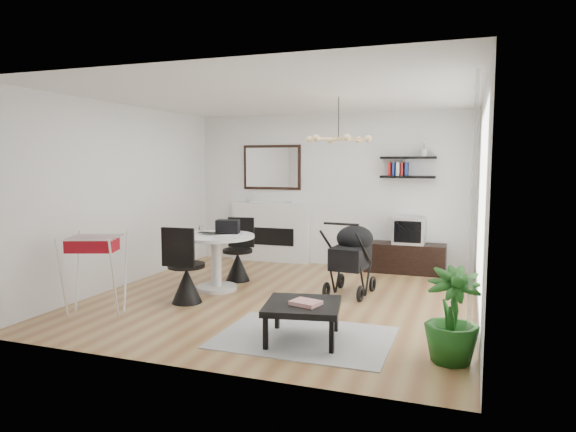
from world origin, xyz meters
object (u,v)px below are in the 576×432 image
(tv_console, at_px, (405,258))
(drying_rack, at_px, (95,273))
(stroller, at_px, (352,261))
(potted_plant, at_px, (452,316))
(crt_tv, at_px, (409,230))
(dining_table, at_px, (216,254))
(coffee_table, at_px, (303,307))
(fireplace, at_px, (271,225))

(tv_console, distance_m, drying_rack, 4.92)
(stroller, relative_size, potted_plant, 1.21)
(crt_tv, bearing_deg, stroller, -110.21)
(dining_table, distance_m, coffee_table, 2.44)
(tv_console, relative_size, dining_table, 1.19)
(crt_tv, relative_size, drying_rack, 0.53)
(crt_tv, xyz_separation_m, stroller, (-0.60, -1.64, -0.26))
(coffee_table, xyz_separation_m, potted_plant, (1.47, -0.08, 0.08))
(tv_console, height_order, drying_rack, drying_rack)
(stroller, distance_m, coffee_table, 2.09)
(stroller, bearing_deg, potted_plant, -51.55)
(drying_rack, distance_m, stroller, 3.39)
(tv_console, xyz_separation_m, potted_plant, (0.87, -3.81, 0.20))
(tv_console, xyz_separation_m, coffee_table, (-0.60, -3.73, 0.11))
(stroller, xyz_separation_m, coffee_table, (-0.05, -2.09, -0.10))
(fireplace, xyz_separation_m, drying_rack, (-0.79, -3.83, -0.18))
(tv_console, relative_size, drying_rack, 1.36)
(stroller, bearing_deg, tv_console, 76.71)
(stroller, xyz_separation_m, potted_plant, (1.42, -2.17, -0.02))
(dining_table, height_order, stroller, stroller)
(fireplace, distance_m, crt_tv, 2.54)
(fireplace, xyz_separation_m, dining_table, (0.05, -2.28, -0.15))
(tv_console, relative_size, coffee_table, 1.49)
(fireplace, xyz_separation_m, tv_console, (2.48, -0.16, -0.44))
(dining_table, distance_m, potted_plant, 3.71)
(tv_console, bearing_deg, potted_plant, -77.14)
(dining_table, bearing_deg, fireplace, 91.30)
(tv_console, bearing_deg, dining_table, -138.88)
(crt_tv, distance_m, drying_rack, 4.95)
(drying_rack, height_order, potted_plant, drying_rack)
(tv_console, distance_m, stroller, 1.74)
(dining_table, bearing_deg, crt_tv, 40.46)
(stroller, bearing_deg, coffee_table, -86.12)
(fireplace, distance_m, potted_plant, 5.20)
(drying_rack, distance_m, coffee_table, 2.67)
(crt_tv, distance_m, coffee_table, 3.80)
(potted_plant, bearing_deg, fireplace, 130.13)
(tv_console, xyz_separation_m, stroller, (-0.55, -1.64, 0.21))
(crt_tv, distance_m, potted_plant, 3.90)
(tv_console, height_order, potted_plant, potted_plant)
(fireplace, height_order, dining_table, fireplace)
(dining_table, xyz_separation_m, coffee_table, (1.83, -1.61, -0.17))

